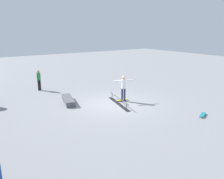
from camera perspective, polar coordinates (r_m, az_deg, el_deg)
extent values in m
plane|color=gray|center=(14.08, 0.52, -3.67)|extent=(60.00, 60.00, 0.00)
cube|color=black|center=(14.10, 1.68, -3.62)|extent=(2.94, 0.90, 0.01)
cylinder|color=#47474C|center=(13.07, 3.60, -4.30)|extent=(0.04, 0.04, 0.38)
cylinder|color=#47474C|center=(15.04, 0.03, -1.70)|extent=(0.04, 0.04, 0.38)
cylinder|color=#47474C|center=(13.99, 1.70, -2.17)|extent=(2.74, 0.68, 0.05)
cube|color=#595960|center=(14.55, -10.87, -2.65)|extent=(2.10, 1.01, 0.32)
cylinder|color=#2D3351|center=(14.57, 3.15, -1.33)|extent=(0.15, 0.15, 0.83)
cylinder|color=#2D3351|center=(14.52, 2.54, -1.39)|extent=(0.15, 0.15, 0.83)
cube|color=white|center=(14.36, 2.88, 1.37)|extent=(0.25, 0.27, 0.59)
sphere|color=tan|center=(14.27, 2.90, 2.96)|extent=(0.23, 0.23, 0.23)
cylinder|color=white|center=(14.44, 4.34, 2.33)|extent=(0.24, 0.55, 0.08)
cylinder|color=white|center=(14.19, 1.42, 2.15)|extent=(0.24, 0.55, 0.08)
cube|color=yellow|center=(14.71, 2.59, -2.53)|extent=(0.26, 0.81, 0.02)
cylinder|color=white|center=(14.50, 1.92, -3.01)|extent=(0.03, 0.06, 0.05)
cylinder|color=white|center=(14.68, 1.45, -2.77)|extent=(0.03, 0.06, 0.05)
cylinder|color=white|center=(14.78, 3.71, -2.68)|extent=(0.03, 0.06, 0.05)
cylinder|color=white|center=(14.96, 3.22, -2.45)|extent=(0.03, 0.06, 0.05)
cylinder|color=black|center=(18.06, -17.50, 1.10)|extent=(0.15, 0.15, 0.79)
cylinder|color=black|center=(17.95, -17.85, 0.99)|extent=(0.15, 0.15, 0.79)
cube|color=#2D8C42|center=(17.86, -17.84, 3.14)|extent=(0.25, 0.27, 0.56)
sphere|color=tan|center=(17.80, -17.94, 4.35)|extent=(0.21, 0.21, 0.21)
cylinder|color=#2D8C42|center=(17.97, -17.51, 3.06)|extent=(0.10, 0.10, 0.53)
cylinder|color=#2D8C42|center=(17.78, -18.15, 2.90)|extent=(0.10, 0.10, 0.53)
cube|color=teal|center=(13.11, 21.70, -5.82)|extent=(0.52, 0.81, 0.02)
cylinder|color=white|center=(12.86, 21.97, -6.49)|extent=(0.05, 0.06, 0.05)
cylinder|color=white|center=(12.89, 20.96, -6.34)|extent=(0.05, 0.06, 0.05)
cylinder|color=white|center=(13.37, 22.37, -5.73)|extent=(0.05, 0.06, 0.05)
cylinder|color=white|center=(13.40, 21.40, -5.59)|extent=(0.05, 0.06, 0.05)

